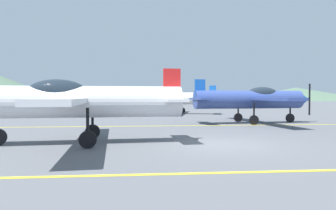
{
  "coord_description": "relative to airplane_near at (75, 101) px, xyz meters",
  "views": [
    {
      "loc": [
        -3.04,
        -11.24,
        1.79
      ],
      "look_at": [
        -1.07,
        10.0,
        1.2
      ],
      "focal_mm": 33.0,
      "sensor_mm": 36.0,
      "label": 1
    }
  ],
  "objects": [
    {
      "name": "apron_line_far",
      "position": [
        5.45,
        6.66,
        -1.63
      ],
      "size": [
        80.0,
        0.16,
        0.01
      ],
      "primitive_type": "cube",
      "color": "yellow",
      "rests_on": "ground_plane"
    },
    {
      "name": "apron_line_near",
      "position": [
        5.45,
        -4.93,
        -1.63
      ],
      "size": [
        80.0,
        0.16,
        0.01
      ],
      "primitive_type": "cube",
      "color": "yellow",
      "rests_on": "ground_plane"
    },
    {
      "name": "hill_centerleft",
      "position": [
        78.45,
        132.12,
        1.45
      ],
      "size": [
        67.95,
        67.95,
        6.16
      ],
      "primitive_type": "cone",
      "color": "#4C6651",
      "rests_on": "ground_plane"
    },
    {
      "name": "ground_plane",
      "position": [
        5.45,
        -0.69,
        -1.63
      ],
      "size": [
        400.0,
        400.0,
        0.0
      ],
      "primitive_type": "plane",
      "color": "#54565B"
    },
    {
      "name": "airplane_mid",
      "position": [
        10.0,
        8.08,
        0.0
      ],
      "size": [
        8.43,
        9.69,
        2.9
      ],
      "color": "#33478C",
      "rests_on": "ground_plane"
    },
    {
      "name": "airplane_near",
      "position": [
        0.0,
        0.0,
        0.0
      ],
      "size": [
        8.42,
        9.68,
        2.9
      ],
      "color": "silver",
      "rests_on": "ground_plane"
    },
    {
      "name": "airplane_far",
      "position": [
        6.16,
        19.5,
        0.0
      ],
      "size": [
        8.47,
        9.63,
        2.9
      ],
      "color": "white",
      "rests_on": "ground_plane"
    }
  ]
}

